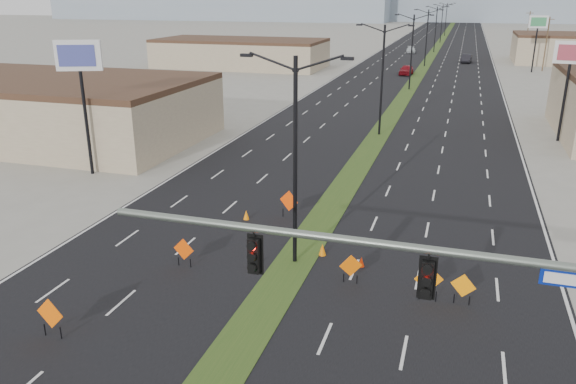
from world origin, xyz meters
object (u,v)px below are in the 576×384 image
(car_mid, at_px, (467,59))
(pole_sign_east_near, at_px, (571,61))
(construction_sign_5, at_px, (463,287))
(streetlight_6, at_px, (446,18))
(car_far, at_px, (411,50))
(streetlight_4, at_px, (436,28))
(car_left, at_px, (406,70))
(construction_sign_0, at_px, (50,315))
(construction_sign_4, at_px, (429,280))
(cone_1, at_px, (254,262))
(cone_3, at_px, (246,215))
(streetlight_1, at_px, (382,77))
(pole_sign_east_far, at_px, (538,26))
(streetlight_5, at_px, (442,22))
(streetlight_0, at_px, (295,157))
(construction_sign_1, at_px, (184,250))
(signal_mast, at_px, (497,304))
(construction_sign_2, at_px, (289,202))
(streetlight_2, at_px, (412,50))
(cone_0, at_px, (322,250))
(construction_sign_3, at_px, (351,267))
(streetlight_3, at_px, (427,36))
(cone_2, at_px, (361,262))
(pole_sign_west, at_px, (79,66))

(car_mid, height_order, pole_sign_east_near, pole_sign_east_near)
(car_mid, bearing_deg, construction_sign_5, -84.54)
(streetlight_6, height_order, car_far, streetlight_6)
(streetlight_4, relative_size, pole_sign_east_near, 1.14)
(car_left, height_order, pole_sign_east_near, pole_sign_east_near)
(construction_sign_0, distance_m, construction_sign_4, 15.35)
(cone_1, bearing_deg, construction_sign_0, -124.91)
(cone_3, bearing_deg, cone_1, -65.41)
(streetlight_1, height_order, cone_3, streetlight_1)
(car_far, height_order, pole_sign_east_far, pole_sign_east_far)
(streetlight_5, bearing_deg, cone_3, -91.82)
(construction_sign_5, bearing_deg, streetlight_0, -178.00)
(construction_sign_1, bearing_deg, signal_mast, -24.99)
(streetlight_6, height_order, cone_3, streetlight_6)
(car_left, distance_m, pole_sign_east_near, 44.93)
(car_mid, xyz_separation_m, construction_sign_2, (-9.32, -86.85, 0.19))
(streetlight_0, relative_size, pole_sign_east_far, 1.08)
(streetlight_2, bearing_deg, construction_sign_1, -94.90)
(construction_sign_2, relative_size, cone_3, 2.86)
(streetlight_4, height_order, construction_sign_1, streetlight_4)
(streetlight_0, height_order, cone_0, streetlight_0)
(cone_1, bearing_deg, cone_3, 114.59)
(streetlight_1, relative_size, pole_sign_east_near, 1.14)
(construction_sign_3, bearing_deg, streetlight_5, 67.26)
(streetlight_6, bearing_deg, streetlight_3, -90.00)
(construction_sign_2, distance_m, construction_sign_4, 11.31)
(construction_sign_2, xyz_separation_m, cone_3, (-2.30, -1.06, -0.70))
(construction_sign_4, xyz_separation_m, cone_2, (-3.30, 2.33, -0.71))
(streetlight_1, height_order, streetlight_6, same)
(construction_sign_1, distance_m, cone_1, 3.44)
(car_far, distance_m, cone_2, 108.95)
(construction_sign_5, relative_size, pole_sign_east_near, 0.16)
(car_mid, bearing_deg, streetlight_0, -89.47)
(streetlight_6, height_order, construction_sign_1, streetlight_6)
(construction_sign_4, xyz_separation_m, cone_0, (-5.41, 3.01, -0.66))
(streetlight_6, relative_size, car_left, 2.15)
(streetlight_1, relative_size, construction_sign_3, 7.08)
(cone_0, bearing_deg, construction_sign_5, -22.90)
(car_left, bearing_deg, car_mid, 70.14)
(streetlight_2, bearing_deg, streetlight_6, 90.00)
(streetlight_1, bearing_deg, construction_sign_5, -75.02)
(streetlight_3, xyz_separation_m, cone_3, (-4.30, -79.55, -5.12))
(streetlight_3, bearing_deg, cone_3, -93.10)
(streetlight_6, distance_m, car_mid, 76.13)
(construction_sign_0, bearing_deg, construction_sign_3, 42.76)
(streetlight_0, distance_m, cone_3, 8.03)
(construction_sign_0, height_order, pole_sign_west, pole_sign_west)
(construction_sign_0, distance_m, cone_2, 13.99)
(signal_mast, distance_m, streetlight_3, 94.39)
(streetlight_2, relative_size, cone_0, 15.69)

